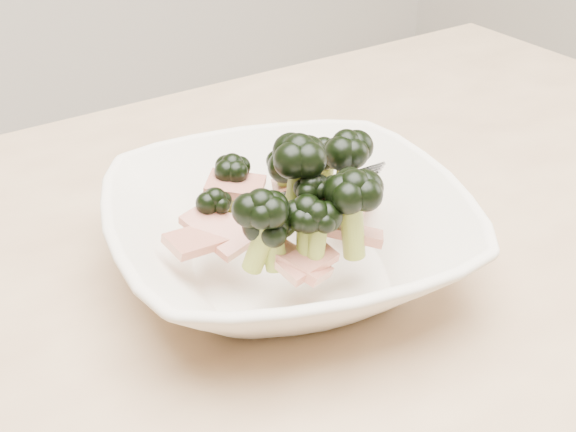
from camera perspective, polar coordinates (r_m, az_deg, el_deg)
name	(u,v)px	position (r m, az deg, el deg)	size (l,w,h in m)	color
dining_table	(280,398)	(0.66, -0.60, -12.79)	(1.20, 0.80, 0.75)	tan
broccoli_dish	(289,229)	(0.60, 0.09, -0.97)	(0.33, 0.33, 0.13)	silver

